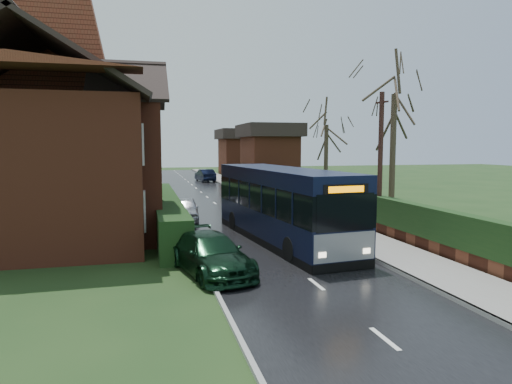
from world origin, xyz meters
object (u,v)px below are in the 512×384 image
object	(u,v)px
brick_house	(61,141)
car_green	(211,254)
bus_stop_sign	(340,193)
telegraph_pole	(380,163)
car_silver	(185,209)
bus	(282,206)

from	to	relation	value
brick_house	car_green	bearing A→B (deg)	-56.41
bus_stop_sign	telegraph_pole	world-z (taller)	telegraph_pole
telegraph_pole	bus_stop_sign	bearing A→B (deg)	155.74
brick_house	car_green	world-z (taller)	brick_house
brick_house	car_green	distance (m)	11.19
brick_house	telegraph_pole	size ratio (longest dim) A/B	2.20
car_green	bus_stop_sign	xyz separation A→B (m)	(6.90, 5.26, 1.32)
car_silver	telegraph_pole	xyz separation A→B (m)	(8.60, -5.92, 2.70)
bus	bus_stop_sign	distance (m)	3.39
car_silver	bus_stop_sign	world-z (taller)	bus_stop_sign
brick_house	car_silver	world-z (taller)	brick_house
bus_stop_sign	telegraph_pole	xyz separation A→B (m)	(1.80, -0.45, 1.39)
bus	bus_stop_sign	bearing A→B (deg)	12.21
bus	telegraph_pole	xyz separation A→B (m)	(5.00, 0.62, 1.77)
brick_house	telegraph_pole	world-z (taller)	brick_house
brick_house	car_silver	distance (m)	7.27
bus	telegraph_pole	world-z (taller)	telegraph_pole
bus	car_silver	bearing A→B (deg)	112.45
bus_stop_sign	car_silver	bearing A→B (deg)	155.66
bus	car_green	xyz separation A→B (m)	(-3.70, -4.19, -0.93)
brick_house	bus_stop_sign	xyz separation A→B (m)	(12.73, -3.52, -2.41)
car_silver	bus_stop_sign	size ratio (longest dim) A/B	1.29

